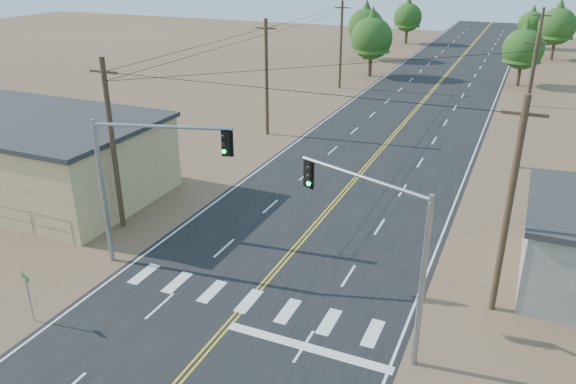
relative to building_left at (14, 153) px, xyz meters
The scene contains 17 objects.
road 26.52m from the building_left, 37.30° to the left, with size 15.00×200.00×0.02m, color black.
building_left is the anchor object (origin of this frame).
utility_pole_left_near 11.00m from the building_left, 10.78° to the right, with size 1.80×0.30×10.00m.
utility_pole_left_mid 21.00m from the building_left, 59.74° to the left, with size 1.80×0.30×10.00m.
utility_pole_left_far 39.51m from the building_left, 74.55° to the left, with size 1.80×0.30×10.00m.
utility_pole_right_near 31.67m from the building_left, ahead, with size 1.80×0.30×10.00m.
utility_pole_right_mid 36.37m from the building_left, 29.74° to the left, with size 1.80×0.30×10.00m.
utility_pole_right_far 49.43m from the building_left, 50.34° to the left, with size 1.80×0.30×10.00m.
signal_mast_left 15.56m from the building_left, 18.70° to the right, with size 6.71×2.14×7.72m.
signal_mast_right 28.20m from the building_left, 13.46° to the right, with size 5.87×2.45×7.35m.
street_sign 17.08m from the building_left, 40.79° to the right, with size 0.67×0.26×2.37m.
tree_left_near 47.74m from the building_left, 75.55° to the left, with size 5.29×5.29×8.82m.
tree_left_mid 58.65m from the building_left, 82.52° to the left, with size 5.22×5.22×8.70m.
tree_left_far 76.70m from the building_left, 82.54° to the left, with size 4.85×4.85×8.08m.
tree_right_near 56.58m from the building_left, 57.95° to the left, with size 4.79×4.79×7.98m.
tree_right_mid 76.58m from the building_left, 63.88° to the left, with size 5.34×5.34×8.89m.
tree_right_far 84.44m from the building_left, 69.18° to the left, with size 4.26×4.26×7.10m.
Camera 1 is at (10.56, -11.56, 15.15)m, focal length 35.00 mm.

